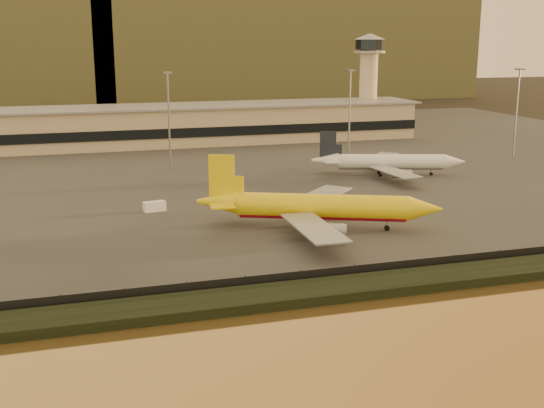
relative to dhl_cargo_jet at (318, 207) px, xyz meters
The scene contains 12 objects.
ground 16.23m from the dhl_cargo_jet, 115.03° to the right, with size 900.00×900.00×0.00m, color black.
embankment 32.09m from the dhl_cargo_jet, 102.00° to the right, with size 320.00×7.00×1.40m, color black.
tarmac 81.16m from the dhl_cargo_jet, 94.69° to the left, with size 320.00×220.00×0.20m, color #2D2D2D.
perimeter_fence 28.15m from the dhl_cargo_jet, 103.70° to the right, with size 300.00×0.05×2.20m, color black.
terminal_building 113.35m from the dhl_cargo_jet, 100.76° to the left, with size 202.00×25.00×12.60m.
control_tower 134.02m from the dhl_cargo_jet, 61.52° to the left, with size 11.20×11.20×35.50m.
apron_light_masts 62.44m from the dhl_cargo_jet, 82.16° to the left, with size 152.20×12.20×25.40m.
distant_hills 328.07m from the dhl_cargo_jet, 94.80° to the left, with size 470.00×160.00×70.00m.
dhl_cargo_jet is the anchor object (origin of this frame).
white_narrowbody_jet 54.29m from the dhl_cargo_jet, 50.21° to the left, with size 37.97×36.11×11.16m.
gse_vehicle_yellow 15.40m from the dhl_cargo_jet, 42.48° to the left, with size 4.14×1.86×1.86m, color yellow.
gse_vehicle_white 34.43m from the dhl_cargo_jet, 140.83° to the left, with size 4.31×1.94×1.94m, color white.
Camera 1 is at (-35.94, -97.42, 33.55)m, focal length 45.00 mm.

